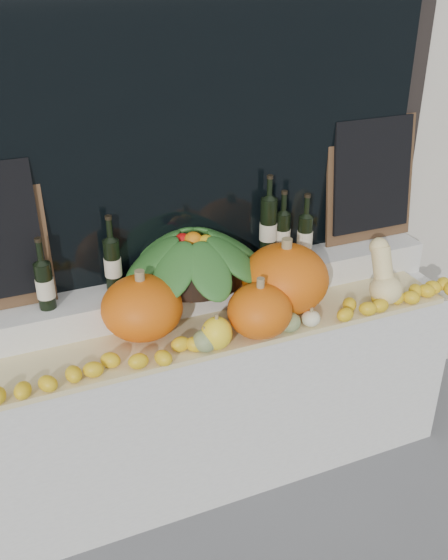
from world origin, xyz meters
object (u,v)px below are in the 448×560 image
Objects in this scene: produce_bowl at (194,256)px; wine_bottle_tall at (268,228)px; butternut_squash at (384,277)px; pumpkin_right at (285,279)px; pumpkin_left at (142,308)px.

wine_bottle_tall is (0.40, 0.05, 0.05)m from produce_bowl.
butternut_squash is at bearing -20.86° from produce_bowl.
wine_bottle_tall is (0.04, 0.26, 0.14)m from pumpkin_right.
pumpkin_right is 0.29m from wine_bottle_tall.
wine_bottle_tall reaches higher than pumpkin_left.
wine_bottle_tall reaches higher than pumpkin_right.
pumpkin_left is 0.88× the size of pumpkin_right.
pumpkin_right is 1.34× the size of butternut_squash.
pumpkin_left is 0.36m from produce_bowl.
pumpkin_right reaches higher than butternut_squash.
produce_bowl is (-0.82, 0.31, 0.13)m from butternut_squash.
butternut_squash is 0.70× the size of wine_bottle_tall.
wine_bottle_tall is (-0.42, 0.37, 0.17)m from butternut_squash.
pumpkin_left is at bearing -150.91° from produce_bowl.
pumpkin_left is at bearing -162.68° from wine_bottle_tall.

